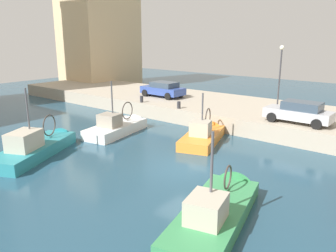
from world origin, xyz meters
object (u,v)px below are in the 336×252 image
parked_car_blue (163,89)px  mooring_bollard_mid (142,99)px  fishing_boat_orange (204,139)px  fishing_boat_green (218,215)px  fishing_boat_white (120,131)px  mooring_bollard_south (179,105)px  fishing_boat_teal (38,151)px  quay_streetlamp (281,66)px  parked_car_silver (299,112)px

parked_car_blue → mooring_bollard_mid: (-3.26, -0.30, -0.45)m
fishing_boat_orange → fishing_boat_green: bearing=-143.9°
fishing_boat_orange → fishing_boat_white: bearing=110.2°
mooring_bollard_south → mooring_bollard_mid: bearing=90.0°
fishing_boat_white → fishing_boat_teal: bearing=177.1°
fishing_boat_green → fishing_boat_orange: fishing_boat_green is taller
fishing_boat_teal → quay_streetlamp: size_ratio=1.46×
fishing_boat_white → fishing_boat_orange: size_ratio=1.03×
fishing_boat_orange → parked_car_silver: bearing=-51.2°
fishing_boat_white → mooring_bollard_south: 5.27m
fishing_boat_teal → mooring_bollard_south: 11.28m
fishing_boat_teal → fishing_boat_orange: bearing=-36.3°
fishing_boat_green → mooring_bollard_mid: bearing=52.6°
mooring_bollard_mid → quay_streetlamp: bearing=-59.9°
parked_car_blue → fishing_boat_green: bearing=-134.3°
fishing_boat_teal → quay_streetlamp: quay_streetlamp is taller
quay_streetlamp → mooring_bollard_mid: bearing=120.1°
fishing_boat_green → fishing_boat_white: (5.85, 11.66, 0.01)m
mooring_bollard_mid → fishing_boat_teal: bearing=-169.9°
parked_car_silver → quay_streetlamp: bearing=35.6°
fishing_boat_white → mooring_bollard_south: (4.79, -1.72, 1.35)m
mooring_bollard_south → mooring_bollard_mid: 4.00m
fishing_boat_teal → mooring_bollard_mid: bearing=10.1°
fishing_boat_orange → mooring_bollard_south: fishing_boat_orange is taller
fishing_boat_teal → mooring_bollard_south: fishing_boat_teal is taller
fishing_boat_teal → mooring_bollard_mid: size_ratio=12.82×
parked_car_blue → quay_streetlamp: size_ratio=0.87×
mooring_bollard_mid → quay_streetlamp: 11.64m
fishing_boat_green → mooring_bollard_mid: size_ratio=13.06×
fishing_boat_orange → parked_car_silver: 6.42m
parked_car_blue → fishing_boat_white: bearing=-162.2°
parked_car_blue → mooring_bollard_south: (-3.26, -4.30, -0.45)m
parked_car_silver → mooring_bollard_south: size_ratio=7.67×
fishing_boat_orange → mooring_bollard_mid: 8.64m
fishing_boat_orange → mooring_bollard_mid: fishing_boat_orange is taller
parked_car_silver → mooring_bollard_mid: parked_car_silver is taller
fishing_boat_teal → parked_car_silver: fishing_boat_teal is taller
fishing_boat_orange → parked_car_blue: (5.91, 8.41, 1.80)m
fishing_boat_teal → fishing_boat_green: bearing=-88.2°
parked_car_blue → quay_streetlamp: bearing=-76.6°
fishing_boat_green → parked_car_blue: (13.90, 14.24, 1.81)m
parked_car_blue → mooring_bollard_south: bearing=-127.1°
parked_car_silver → quay_streetlamp: quay_streetlamp is taller
fishing_boat_green → mooring_bollard_south: bearing=43.0°
fishing_boat_orange → parked_car_blue: 10.44m
fishing_boat_green → fishing_boat_teal: (-0.38, 11.97, 0.05)m
fishing_boat_white → parked_car_blue: size_ratio=1.47×
fishing_boat_white → parked_car_blue: 8.64m
fishing_boat_orange → mooring_bollard_south: size_ratio=10.91×
fishing_boat_green → fishing_boat_teal: size_ratio=1.02×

